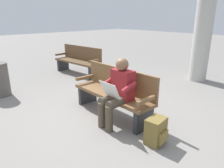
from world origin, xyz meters
name	(u,v)px	position (x,y,z in m)	size (l,w,h in m)	color
ground_plane	(112,114)	(0.00, 0.00, 0.00)	(40.00, 40.00, 0.00)	gray
bench_near	(114,91)	(0.00, -0.07, 0.46)	(1.81, 0.51, 0.90)	brown
person_seated	(118,90)	(-0.34, 0.17, 0.63)	(0.57, 0.58, 1.18)	maroon
backpack	(156,131)	(-1.16, 0.17, 0.20)	(0.29, 0.34, 0.41)	brown
bench_far	(79,60)	(2.96, -1.25, 0.46)	(1.84, 0.65, 0.90)	brown
support_pillar	(204,20)	(-0.04, -3.47, 1.72)	(0.50, 0.50, 3.44)	#B2AFA8
trash_bin	(0,80)	(2.57, 1.27, 0.40)	(0.43, 0.43, 0.80)	#514C47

